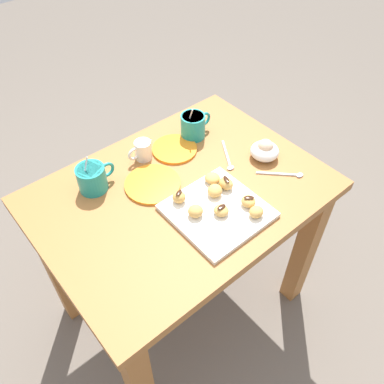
{
  "coord_description": "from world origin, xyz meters",
  "views": [
    {
      "loc": [
        -0.56,
        -0.73,
        1.71
      ],
      "look_at": [
        0.01,
        -0.05,
        0.77
      ],
      "focal_mm": 37.25,
      "sensor_mm": 36.0,
      "label": 1
    }
  ],
  "objects": [
    {
      "name": "coffee_mug_teal_left",
      "position": [
        -0.21,
        0.19,
        0.8
      ],
      "size": [
        0.13,
        0.1,
        0.14
      ],
      "color": "teal",
      "rests_on": "dining_table"
    },
    {
      "name": "ice_cream_bowl",
      "position": [
        0.33,
        -0.06,
        0.79
      ],
      "size": [
        0.1,
        0.1,
        0.08
      ],
      "color": "white",
      "rests_on": "dining_table"
    },
    {
      "name": "beignet_0",
      "position": [
        0.11,
        -0.1,
        0.79
      ],
      "size": [
        0.05,
        0.05,
        0.04
      ],
      "primitive_type": "ellipsoid",
      "rotation": [
        0.0,
        0.0,
        1.63
      ],
      "color": "#DBA351",
      "rests_on": "pastry_plate_square"
    },
    {
      "name": "pastry_plate_square",
      "position": [
        0.03,
        -0.15,
        0.76
      ],
      "size": [
        0.28,
        0.28,
        0.02
      ],
      "primitive_type": "cube",
      "color": "white",
      "rests_on": "dining_table"
    },
    {
      "name": "chocolate_drizzle_0",
      "position": [
        0.11,
        -0.1,
        0.81
      ],
      "size": [
        0.03,
        0.04,
        0.0
      ],
      "primitive_type": "ellipsoid",
      "rotation": [
        0.0,
        0.0,
        1.23
      ],
      "color": "#381E11",
      "rests_on": "beignet_0"
    },
    {
      "name": "chocolate_drizzle_3",
      "position": [
        -0.04,
        -0.05,
        0.81
      ],
      "size": [
        0.03,
        0.02,
        0.0
      ],
      "primitive_type": "ellipsoid",
      "rotation": [
        0.0,
        0.0,
        0.38
      ],
      "color": "#381E11",
      "rests_on": "beignet_3"
    },
    {
      "name": "beignet_4",
      "position": [
        0.06,
        -0.1,
        0.79
      ],
      "size": [
        0.07,
        0.07,
        0.04
      ],
      "primitive_type": "ellipsoid",
      "rotation": [
        0.0,
        0.0,
        5.39
      ],
      "color": "#DBA351",
      "rests_on": "pastry_plate_square"
    },
    {
      "name": "saucer_orange_right",
      "position": [
        -0.06,
        0.08,
        0.76
      ],
      "size": [
        0.19,
        0.19,
        0.01
      ],
      "primitive_type": "cylinder",
      "color": "orange",
      "rests_on": "dining_table"
    },
    {
      "name": "chocolate_drizzle_2",
      "position": [
        0.11,
        -0.2,
        0.8
      ],
      "size": [
        0.04,
        0.03,
        0.0
      ],
      "primitive_type": "ellipsoid",
      "rotation": [
        0.0,
        0.0,
        2.46
      ],
      "color": "#381E11",
      "rests_on": "beignet_2"
    },
    {
      "name": "beignet_2",
      "position": [
        0.11,
        -0.2,
        0.78
      ],
      "size": [
        0.06,
        0.06,
        0.03
      ],
      "primitive_type": "ellipsoid",
      "rotation": [
        0.0,
        0.0,
        2.73
      ],
      "color": "#DBA351",
      "rests_on": "pastry_plate_square"
    },
    {
      "name": "loose_spoon_by_plate",
      "position": [
        0.23,
        0.01,
        0.76
      ],
      "size": [
        0.1,
        0.14,
        0.01
      ],
      "color": "silver",
      "rests_on": "dining_table"
    },
    {
      "name": "cream_pitcher_white",
      "position": [
        -0.0,
        0.21,
        0.79
      ],
      "size": [
        0.1,
        0.06,
        0.07
      ],
      "color": "white",
      "rests_on": "dining_table"
    },
    {
      "name": "beignet_3",
      "position": [
        -0.04,
        -0.05,
        0.79
      ],
      "size": [
        0.06,
        0.06,
        0.04
      ],
      "primitive_type": "ellipsoid",
      "rotation": [
        0.0,
        0.0,
        0.63
      ],
      "color": "#DBA351",
      "rests_on": "pastry_plate_square"
    },
    {
      "name": "loose_spoon_near_saucer",
      "position": [
        0.32,
        -0.18,
        0.76
      ],
      "size": [
        0.12,
        0.12,
        0.01
      ],
      "color": "silver",
      "rests_on": "dining_table"
    },
    {
      "name": "ground_plane",
      "position": [
        0.0,
        0.0,
        0.0
      ],
      "size": [
        8.0,
        8.0,
        0.0
      ],
      "primitive_type": "plane",
      "color": "#665B51"
    },
    {
      "name": "beignet_5",
      "position": [
        0.1,
        -0.25,
        0.79
      ],
      "size": [
        0.05,
        0.04,
        0.03
      ],
      "primitive_type": "ellipsoid",
      "rotation": [
        0.0,
        0.0,
        3.17
      ],
      "color": "#DBA351",
      "rests_on": "pastry_plate_square"
    },
    {
      "name": "chocolate_drizzle_6",
      "position": [
        0.02,
        -0.17,
        0.8
      ],
      "size": [
        0.03,
        0.02,
        0.0
      ],
      "primitive_type": "ellipsoid",
      "rotation": [
        0.0,
        0.0,
        3.19
      ],
      "color": "#381E11",
      "rests_on": "beignet_6"
    },
    {
      "name": "saucer_orange_left",
      "position": [
        0.11,
        0.17,
        0.76
      ],
      "size": [
        0.17,
        0.17,
        0.01
      ],
      "primitive_type": "cylinder",
      "color": "orange",
      "rests_on": "dining_table"
    },
    {
      "name": "coffee_mug_teal_right",
      "position": [
        0.22,
        0.19,
        0.8
      ],
      "size": [
        0.13,
        0.09,
        0.14
      ],
      "color": "teal",
      "rests_on": "dining_table"
    },
    {
      "name": "beignet_6",
      "position": [
        0.02,
        -0.17,
        0.78
      ],
      "size": [
        0.05,
        0.05,
        0.03
      ],
      "primitive_type": "ellipsoid",
      "rotation": [
        0.0,
        0.0,
        3.16
      ],
      "color": "#DBA351",
      "rests_on": "pastry_plate_square"
    },
    {
      "name": "beignet_7",
      "position": [
        0.1,
        -0.05,
        0.78
      ],
      "size": [
        0.07,
        0.07,
        0.03
      ],
      "primitive_type": "ellipsoid",
      "rotation": [
        0.0,
        0.0,
        3.78
      ],
      "color": "#DBA351",
      "rests_on": "pastry_plate_square"
    },
    {
      "name": "dining_table",
      "position": [
        0.0,
        0.0,
        0.6
      ],
      "size": [
        0.95,
        0.7,
        0.75
      ],
      "color": "#A36633",
      "rests_on": "ground_plane"
    },
    {
      "name": "beignet_1",
      "position": [
        -0.04,
        -0.12,
        0.79
      ],
      "size": [
        0.06,
        0.06,
        0.04
      ],
      "primitive_type": "ellipsoid",
      "rotation": [
        0.0,
        0.0,
        6.06
      ],
      "color": "#DBA351",
      "rests_on": "pastry_plate_square"
    }
  ]
}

